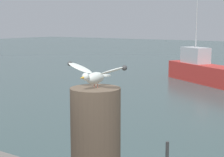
# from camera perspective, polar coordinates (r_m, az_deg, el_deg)

# --- Properties ---
(mooring_post) EXTENTS (0.44, 0.44, 1.13)m
(mooring_post) POSITION_cam_1_polar(r_m,az_deg,el_deg) (3.31, -2.53, -11.11)
(mooring_post) COLOR #382D23
(mooring_post) RESTS_ON harbor_quay
(seagull) EXTENTS (0.62, 0.39, 0.21)m
(seagull) POSITION_cam_1_polar(r_m,az_deg,el_deg) (3.14, -2.65, 0.62)
(seagull) COLOR #C67560
(seagull) RESTS_ON mooring_post
(boat_red) EXTENTS (5.54, 3.95, 5.10)m
(boat_red) POSITION_cam_1_polar(r_m,az_deg,el_deg) (19.40, 14.53, 1.07)
(boat_red) COLOR #B72D28
(boat_red) RESTS_ON ground_plane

